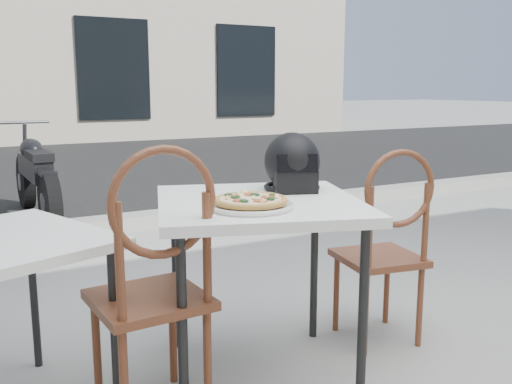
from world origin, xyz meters
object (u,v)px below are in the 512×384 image
cafe_table_main (259,216)px  pizza (251,200)px  plate (251,206)px  cafe_chair_main (387,237)px  helmet (292,165)px  cafe_chair_side (155,271)px  motorcycle (36,178)px

cafe_table_main → pizza: (-0.11, -0.13, 0.10)m
plate → cafe_chair_main: 0.83m
cafe_table_main → pizza: 0.20m
plate → helmet: bearing=36.3°
cafe_chair_main → cafe_chair_side: (-1.16, -0.10, 0.05)m
cafe_chair_main → cafe_chair_side: bearing=14.5°
pizza → motorcycle: (-0.29, 3.67, -0.41)m
cafe_table_main → motorcycle: motorcycle is taller
cafe_chair_side → motorcycle: bearing=-94.6°
pizza → cafe_chair_main: bearing=8.2°
cafe_table_main → cafe_chair_main: cafe_chair_main is taller
cafe_table_main → helmet: helmet is taller
pizza → cafe_table_main: bearing=50.8°
cafe_table_main → plate: 0.19m
plate → motorcycle: 3.70m
pizza → cafe_chair_main: cafe_chair_main is taller
plate → helmet: size_ratio=1.29×
plate → cafe_chair_main: bearing=8.2°
cafe_chair_main → motorcycle: bearing=-63.6°
cafe_chair_main → motorcycle: (-1.07, 3.56, -0.14)m
motorcycle → helmet: bearing=-81.1°
plate → cafe_chair_side: (-0.38, 0.01, -0.20)m
cafe_table_main → cafe_chair_side: bearing=-166.1°
cafe_chair_main → cafe_chair_side: 1.16m
cafe_table_main → motorcycle: (-0.40, 3.54, -0.31)m
cafe_chair_main → motorcycle: cafe_chair_main is taller
cafe_table_main → helmet: bearing=26.8°
cafe_chair_main → motorcycle: size_ratio=0.53×
helmet → motorcycle: size_ratio=0.18×
motorcycle → cafe_chair_side: bearing=-92.9°
plate → pizza: pizza is taller
cafe_chair_side → cafe_table_main: bearing=-169.4°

